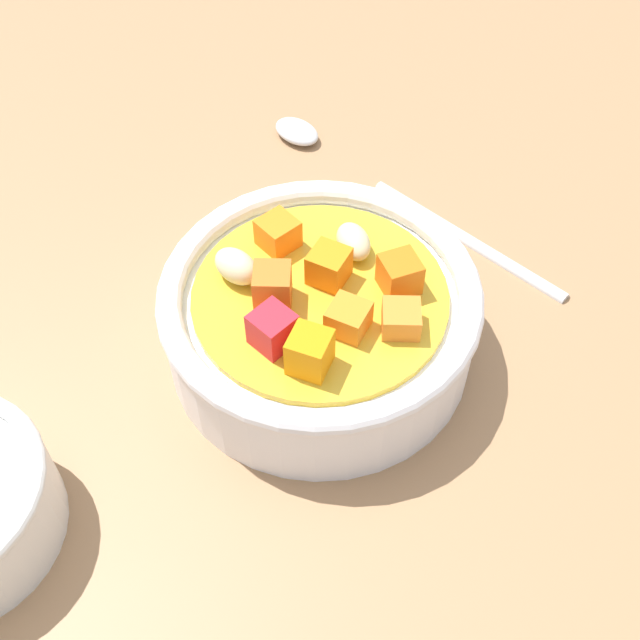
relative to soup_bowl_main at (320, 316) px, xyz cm
name	(u,v)px	position (x,y,z in cm)	size (l,w,h in cm)	color
ground_plane	(320,360)	(-0.01, 0.01, -3.82)	(140.00, 140.00, 2.00)	#9E754F
soup_bowl_main	(320,316)	(0.00, 0.00, 0.00)	(16.08, 16.08, 6.54)	white
spoon	(383,184)	(-8.55, 10.06, -2.36)	(22.28, 7.18, 1.04)	silver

